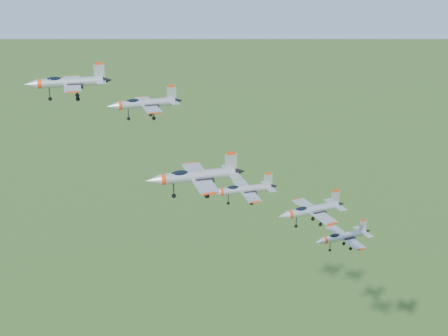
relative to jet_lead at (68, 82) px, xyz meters
name	(u,v)px	position (x,y,z in m)	size (l,w,h in m)	color
jet_lead	(68,82)	(0.00, 0.00, 0.00)	(13.83, 11.45, 3.70)	#9B9FA7
jet_left_high	(144,103)	(11.22, -5.11, -3.15)	(12.36, 10.14, 3.31)	#9B9FA7
jet_right_high	(195,176)	(12.19, -31.02, -6.04)	(12.83, 10.58, 3.43)	#9B9FA7
jet_left_low	(243,189)	(28.69, -3.77, -20.88)	(12.93, 10.67, 3.46)	#9B9FA7
jet_right_low	(311,210)	(32.07, -24.11, -16.59)	(11.71, 9.74, 3.13)	#9B9FA7
jet_trail	(343,236)	(47.85, -6.97, -31.86)	(12.66, 10.51, 3.38)	#9B9FA7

